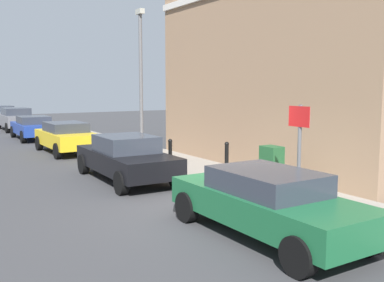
{
  "coord_description": "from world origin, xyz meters",
  "views": [
    {
      "loc": [
        -5.81,
        -8.23,
        2.82
      ],
      "look_at": [
        1.18,
        2.97,
        1.2
      ],
      "focal_mm": 41.16,
      "sensor_mm": 36.0,
      "label": 1
    }
  ],
  "objects": [
    {
      "name": "utility_cabinet",
      "position": [
        1.93,
        0.25,
        0.68
      ],
      "size": [
        0.46,
        0.61,
        1.15
      ],
      "color": "#1E4C28",
      "rests_on": "sidewalk"
    },
    {
      "name": "car_yellow",
      "position": [
        -0.45,
        10.58,
        0.71
      ],
      "size": [
        1.85,
        4.07,
        1.32
      ],
      "rotation": [
        0.0,
        0.0,
        1.58
      ],
      "color": "gold",
      "rests_on": "ground"
    },
    {
      "name": "lamppost",
      "position": [
        1.86,
        7.91,
        3.3
      ],
      "size": [
        0.2,
        0.44,
        5.72
      ],
      "color": "#59595B",
      "rests_on": "sidewalk"
    },
    {
      "name": "car_blue",
      "position": [
        -0.54,
        16.45,
        0.68
      ],
      "size": [
        1.88,
        4.13,
        1.27
      ],
      "rotation": [
        0.0,
        0.0,
        1.55
      ],
      "color": "navy",
      "rests_on": "ground"
    },
    {
      "name": "car_black",
      "position": [
        -0.53,
        3.99,
        0.71
      ],
      "size": [
        1.94,
        4.43,
        1.37
      ],
      "rotation": [
        0.0,
        0.0,
        1.55
      ],
      "color": "black",
      "rests_on": "ground"
    },
    {
      "name": "street_sign",
      "position": [
        1.06,
        -1.54,
        1.66
      ],
      "size": [
        0.08,
        0.6,
        2.3
      ],
      "color": "#59595B",
      "rests_on": "sidewalk"
    },
    {
      "name": "corner_building",
      "position": [
        6.32,
        3.16,
        4.48
      ],
      "size": [
        6.35,
        10.31,
        8.97
      ],
      "color": "#937256",
      "rests_on": "ground"
    },
    {
      "name": "car_white",
      "position": [
        -0.44,
        27.76,
        0.74
      ],
      "size": [
        1.93,
        4.08,
        1.43
      ],
      "rotation": [
        0.0,
        0.0,
        1.58
      ],
      "color": "silver",
      "rests_on": "ground"
    },
    {
      "name": "car_grey",
      "position": [
        -0.34,
        22.38,
        0.77
      ],
      "size": [
        1.92,
        4.42,
        1.47
      ],
      "rotation": [
        0.0,
        0.0,
        1.58
      ],
      "color": "slate",
      "rests_on": "ground"
    },
    {
      "name": "bollard_near_cabinet",
      "position": [
        2.03,
        2.34,
        0.7
      ],
      "size": [
        0.14,
        0.14,
        1.04
      ],
      "color": "black",
      "rests_on": "sidewalk"
    },
    {
      "name": "car_green",
      "position": [
        -0.37,
        -2.15,
        0.69
      ],
      "size": [
        1.78,
        4.31,
        1.29
      ],
      "rotation": [
        0.0,
        0.0,
        1.57
      ],
      "color": "#195933",
      "rests_on": "ground"
    },
    {
      "name": "ground",
      "position": [
        0.0,
        0.0,
        0.0
      ],
      "size": [
        80.0,
        80.0,
        0.0
      ],
      "primitive_type": "plane",
      "color": "#38383A"
    },
    {
      "name": "sidewalk",
      "position": [
        1.94,
        6.0,
        0.07
      ],
      "size": [
        2.52,
        30.0,
        0.15
      ],
      "primitive_type": "cube",
      "color": "gray",
      "rests_on": "ground"
    },
    {
      "name": "bollard_far_kerb",
      "position": [
        0.93,
        3.87,
        0.7
      ],
      "size": [
        0.14,
        0.14,
        1.04
      ],
      "color": "black",
      "rests_on": "sidewalk"
    }
  ]
}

